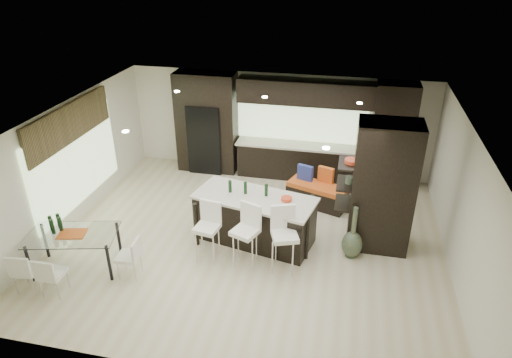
% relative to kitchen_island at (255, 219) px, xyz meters
% --- Properties ---
extents(ground, '(8.00, 8.00, 0.00)m').
position_rel_kitchen_island_xyz_m(ground, '(-0.09, -0.04, -0.52)').
color(ground, beige).
rests_on(ground, ground).
extents(back_wall, '(8.00, 0.02, 2.70)m').
position_rel_kitchen_island_xyz_m(back_wall, '(-0.09, 3.46, 0.83)').
color(back_wall, white).
rests_on(back_wall, ground).
extents(left_wall, '(0.02, 7.00, 2.70)m').
position_rel_kitchen_island_xyz_m(left_wall, '(-4.09, -0.04, 0.83)').
color(left_wall, white).
rests_on(left_wall, ground).
extents(right_wall, '(0.02, 7.00, 2.70)m').
position_rel_kitchen_island_xyz_m(right_wall, '(3.91, -0.04, 0.83)').
color(right_wall, white).
rests_on(right_wall, ground).
extents(ceiling, '(8.00, 7.00, 0.02)m').
position_rel_kitchen_island_xyz_m(ceiling, '(-0.09, -0.04, 2.18)').
color(ceiling, white).
rests_on(ceiling, ground).
extents(window_left, '(0.04, 3.20, 1.90)m').
position_rel_kitchen_island_xyz_m(window_left, '(-4.05, 0.16, 0.83)').
color(window_left, '#B2D199').
rests_on(window_left, left_wall).
extents(window_back, '(3.40, 0.04, 1.20)m').
position_rel_kitchen_island_xyz_m(window_back, '(0.51, 3.42, 1.03)').
color(window_back, '#B2D199').
rests_on(window_back, back_wall).
extents(stone_accent, '(0.08, 3.00, 0.80)m').
position_rel_kitchen_island_xyz_m(stone_accent, '(-4.02, 0.16, 1.73)').
color(stone_accent, brown).
rests_on(stone_accent, left_wall).
extents(ceiling_spots, '(4.00, 3.00, 0.02)m').
position_rel_kitchen_island_xyz_m(ceiling_spots, '(-0.09, 0.21, 2.16)').
color(ceiling_spots, white).
rests_on(ceiling_spots, ceiling).
extents(back_cabinetry, '(6.80, 0.68, 2.70)m').
position_rel_kitchen_island_xyz_m(back_cabinetry, '(0.41, 3.13, 0.83)').
color(back_cabinetry, black).
rests_on(back_cabinetry, ground).
extents(refrigerator, '(0.90, 0.68, 1.90)m').
position_rel_kitchen_island_xyz_m(refrigerator, '(-1.99, 3.08, 0.43)').
color(refrigerator, black).
rests_on(refrigerator, ground).
extents(partition_column, '(1.20, 0.80, 2.70)m').
position_rel_kitchen_island_xyz_m(partition_column, '(2.51, 0.36, 0.83)').
color(partition_column, black).
rests_on(partition_column, ground).
extents(kitchen_island, '(2.65, 1.57, 1.03)m').
position_rel_kitchen_island_xyz_m(kitchen_island, '(0.00, 0.00, 0.00)').
color(kitchen_island, black).
rests_on(kitchen_island, ground).
extents(stool_left, '(0.50, 0.50, 0.99)m').
position_rel_kitchen_island_xyz_m(stool_left, '(-0.76, -0.85, -0.02)').
color(stool_left, white).
rests_on(stool_left, ground).
extents(stool_mid, '(0.59, 0.59, 1.03)m').
position_rel_kitchen_island_xyz_m(stool_mid, '(0.00, -0.86, -0.00)').
color(stool_mid, white).
rests_on(stool_mid, ground).
extents(stool_right, '(0.60, 0.60, 1.06)m').
position_rel_kitchen_island_xyz_m(stool_right, '(0.76, -0.87, 0.01)').
color(stool_right, white).
rests_on(stool_right, ground).
extents(bench, '(1.52, 0.99, 0.55)m').
position_rel_kitchen_island_xyz_m(bench, '(1.15, 1.73, -0.24)').
color(bench, black).
rests_on(bench, ground).
extents(floor_vase, '(0.45, 0.45, 1.13)m').
position_rel_kitchen_island_xyz_m(floor_vase, '(2.02, -0.16, 0.05)').
color(floor_vase, '#44523A').
rests_on(floor_vase, ground).
extents(dining_table, '(1.78, 1.26, 0.78)m').
position_rel_kitchen_island_xyz_m(dining_table, '(-3.13, -1.66, -0.13)').
color(dining_table, white).
rests_on(dining_table, ground).
extents(chair_near, '(0.42, 0.42, 0.76)m').
position_rel_kitchen_island_xyz_m(chair_near, '(-3.13, -2.40, -0.14)').
color(chair_near, white).
rests_on(chair_near, ground).
extents(chair_far, '(0.46, 0.46, 0.77)m').
position_rel_kitchen_island_xyz_m(chair_far, '(-3.64, -2.40, -0.13)').
color(chair_far, white).
rests_on(chair_far, ground).
extents(chair_end, '(0.43, 0.43, 0.75)m').
position_rel_kitchen_island_xyz_m(chair_end, '(-2.04, -1.66, -0.14)').
color(chair_end, white).
rests_on(chair_end, ground).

